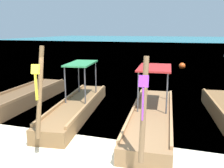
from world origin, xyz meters
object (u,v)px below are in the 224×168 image
object	(u,v)px
longtail_boat_yellow_ribbon	(77,106)
longtail_boat_violet_ribbon	(152,115)
mooring_buoy_far	(182,66)
longtail_boat_blue_ribbon	(22,99)

from	to	relation	value
longtail_boat_yellow_ribbon	longtail_boat_violet_ribbon	distance (m)	2.90
longtail_boat_yellow_ribbon	mooring_buoy_far	world-z (taller)	longtail_boat_yellow_ribbon
longtail_boat_yellow_ribbon	mooring_buoy_far	distance (m)	13.23
longtail_boat_violet_ribbon	mooring_buoy_far	bearing A→B (deg)	86.69
longtail_boat_blue_ribbon	longtail_boat_violet_ribbon	distance (m)	5.69
longtail_boat_violet_ribbon	longtail_boat_blue_ribbon	bearing A→B (deg)	174.81
longtail_boat_yellow_ribbon	longtail_boat_violet_ribbon	xyz separation A→B (m)	(2.89, -0.15, -0.01)
longtail_boat_blue_ribbon	mooring_buoy_far	distance (m)	13.92
longtail_boat_yellow_ribbon	longtail_boat_blue_ribbon	bearing A→B (deg)	172.50
longtail_boat_blue_ribbon	longtail_boat_yellow_ribbon	world-z (taller)	longtail_boat_yellow_ribbon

